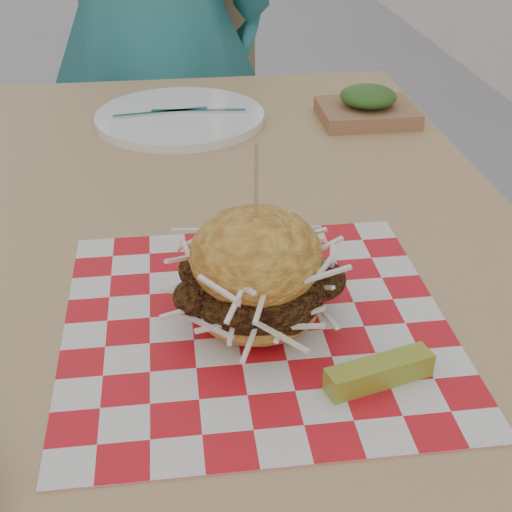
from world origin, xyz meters
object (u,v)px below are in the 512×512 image
(diner, at_px, (149,11))
(sandwich, at_px, (256,277))
(patio_chair, at_px, (169,115))
(patio_table, at_px, (195,290))

(diner, bearing_deg, sandwich, 91.73)
(patio_chair, bearing_deg, patio_table, -98.10)
(patio_chair, height_order, sandwich, patio_chair)
(patio_table, height_order, sandwich, sandwich)
(diner, distance_m, sandwich, 1.11)
(diner, height_order, patio_chair, diner)
(diner, xyz_separation_m, patio_table, (0.05, -0.93, -0.13))
(diner, bearing_deg, patio_chair, -142.13)
(diner, distance_m, patio_chair, 0.26)
(patio_table, relative_size, patio_chair, 1.26)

